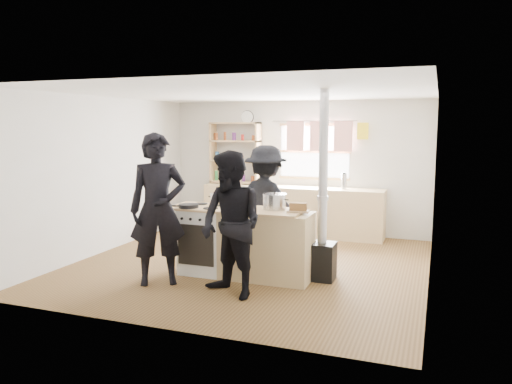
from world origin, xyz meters
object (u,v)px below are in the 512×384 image
at_px(bread_board, 298,208).
at_px(person_near_right, 231,225).
at_px(person_far, 266,203).
at_px(skillet_greens, 189,206).
at_px(cooking_island, 245,243).
at_px(roast_tray, 239,206).
at_px(person_near_left, 158,209).
at_px(thermos, 344,181).
at_px(flue_heater, 322,232).
at_px(stockpot_stove, 218,199).
at_px(stockpot_counter, 275,202).

xyz_separation_m(bread_board, person_near_right, (-0.59, -0.82, -0.11)).
bearing_deg(person_far, person_near_right, 105.76).
distance_m(skillet_greens, bread_board, 1.50).
relative_size(cooking_island, skillet_greens, 5.74).
relative_size(roast_tray, bread_board, 1.35).
height_order(skillet_greens, roast_tray, roast_tray).
xyz_separation_m(cooking_island, skillet_greens, (-0.76, -0.19, 0.49)).
xyz_separation_m(person_near_left, person_far, (0.92, 1.56, -0.10)).
relative_size(skillet_greens, person_near_left, 0.18).
bearing_deg(cooking_island, person_near_right, -80.18).
relative_size(thermos, flue_heater, 0.11).
height_order(thermos, person_near_left, person_near_left).
xyz_separation_m(skillet_greens, flue_heater, (1.76, 0.40, -0.31)).
bearing_deg(bread_board, person_near_left, -157.68).
bearing_deg(flue_heater, person_far, 146.54).
bearing_deg(person_far, thermos, -103.32).
bearing_deg(bread_board, stockpot_stove, 171.04).
height_order(thermos, stockpot_stove, thermos).
xyz_separation_m(thermos, flue_heater, (0.18, -2.56, -0.39)).
height_order(cooking_island, roast_tray, roast_tray).
bearing_deg(flue_heater, stockpot_counter, -169.45).
relative_size(stockpot_stove, person_near_left, 0.12).
distance_m(stockpot_counter, person_near_left, 1.53).
relative_size(roast_tray, person_far, 0.24).
relative_size(cooking_island, stockpot_stove, 8.53).
bearing_deg(skillet_greens, roast_tray, 11.93).
xyz_separation_m(person_near_left, person_near_right, (1.08, -0.13, -0.10)).
bearing_deg(stockpot_counter, flue_heater, 10.55).
height_order(flue_heater, person_near_left, flue_heater).
height_order(cooking_island, skillet_greens, skillet_greens).
relative_size(stockpot_counter, person_near_left, 0.16).
bearing_deg(stockpot_counter, stockpot_stove, 172.99).
relative_size(stockpot_counter, flue_heater, 0.13).
relative_size(thermos, skillet_greens, 0.82).
xyz_separation_m(stockpot_stove, stockpot_counter, (0.87, -0.11, 0.02)).
bearing_deg(stockpot_counter, roast_tray, -163.35).
relative_size(cooking_island, person_near_right, 1.13).
bearing_deg(person_far, flue_heater, 157.12).
relative_size(skillet_greens, person_near_right, 0.20).
xyz_separation_m(skillet_greens, stockpot_stove, (0.27, 0.39, 0.05)).
bearing_deg(flue_heater, bread_board, -143.63).
relative_size(stockpot_counter, bread_board, 1.04).
bearing_deg(cooking_island, stockpot_stove, 157.58).
height_order(stockpot_stove, person_near_right, person_near_right).
bearing_deg(roast_tray, bread_board, 3.59).
xyz_separation_m(cooking_island, person_far, (-0.01, 0.88, 0.41)).
height_order(cooking_island, bread_board, bread_board).
distance_m(cooking_island, stockpot_stove, 0.76).
bearing_deg(person_near_right, flue_heater, 74.76).
relative_size(person_near_left, person_near_right, 1.12).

